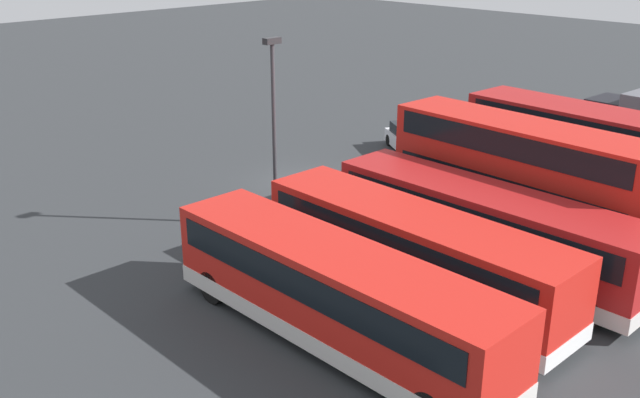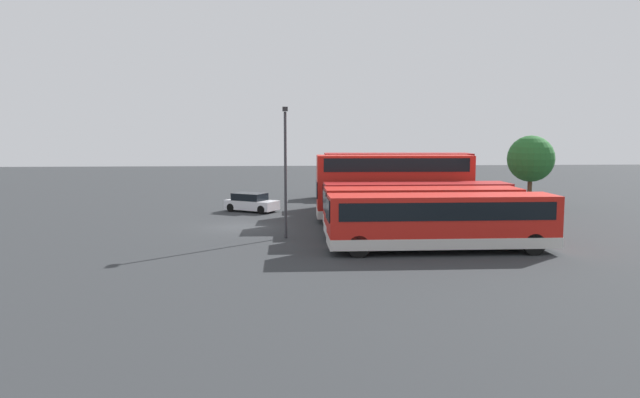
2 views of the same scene
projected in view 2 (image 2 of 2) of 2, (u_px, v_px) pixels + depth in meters
ground_plane at (239, 227)px, 39.15m from camera, size 140.00×140.00×0.00m
bus_single_deck_near_end at (388, 188)px, 48.64m from camera, size 2.63×10.84×2.95m
bus_double_decker_second at (397, 181)px, 45.10m from camera, size 3.05×11.01×4.55m
bus_double_decker_third at (394, 186)px, 41.23m from camera, size 2.93×10.63×4.55m
bus_single_deck_fourth at (416, 204)px, 37.98m from camera, size 2.64×11.67×2.95m
bus_single_deck_fifth at (422, 211)px, 34.56m from camera, size 2.73×11.20×2.95m
bus_single_deck_sixth at (442, 221)px, 30.85m from camera, size 2.65×11.70×2.95m
box_truck_blue at (360, 180)px, 55.82m from camera, size 2.89×7.62×3.20m
car_hatchback_silver at (251, 203)px, 46.59m from camera, size 3.63×4.35×1.43m
lamp_post_tall at (285, 161)px, 34.61m from camera, size 0.70×0.30×7.54m
tree_leftmost at (531, 159)px, 48.89m from camera, size 3.75×3.75×5.84m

